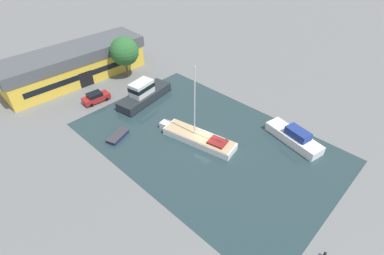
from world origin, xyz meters
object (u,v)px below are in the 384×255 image
at_px(sailboat_moored, 198,138).
at_px(small_dinghy, 118,136).
at_px(parked_car, 96,97).
at_px(motor_cruiser, 144,94).
at_px(warehouse_building, 75,64).
at_px(cabin_boat, 294,137).
at_px(quay_tree_near_building, 124,51).

xyz_separation_m(sailboat_moored, small_dinghy, (-7.06, 8.40, -0.32)).
distance_m(parked_car, motor_cruiser, 7.64).
xyz_separation_m(warehouse_building, cabin_boat, (10.88, -36.90, -2.05)).
relative_size(sailboat_moored, small_dinghy, 3.10).
bearing_deg(quay_tree_near_building, sailboat_moored, -101.55).
height_order(sailboat_moored, small_dinghy, sailboat_moored).
bearing_deg(sailboat_moored, parked_car, 91.61).
height_order(parked_car, motor_cruiser, motor_cruiser).
height_order(sailboat_moored, motor_cruiser, sailboat_moored).
distance_m(sailboat_moored, motor_cruiser, 13.25).
relative_size(quay_tree_near_building, sailboat_moored, 0.65).
xyz_separation_m(parked_car, motor_cruiser, (5.50, -5.28, 0.42)).
height_order(motor_cruiser, small_dinghy, motor_cruiser).
bearing_deg(warehouse_building, motor_cruiser, -72.96).
bearing_deg(parked_car, cabin_boat, 29.27).
xyz_separation_m(quay_tree_near_building, small_dinghy, (-11.47, -13.17, -4.68)).
bearing_deg(warehouse_building, sailboat_moored, -82.44).
height_order(quay_tree_near_building, parked_car, quay_tree_near_building).
relative_size(motor_cruiser, cabin_boat, 1.22).
relative_size(warehouse_building, sailboat_moored, 2.20).
bearing_deg(sailboat_moored, warehouse_building, 83.63).
distance_m(parked_car, cabin_boat, 30.58).
relative_size(quay_tree_near_building, cabin_boat, 0.89).
bearing_deg(parked_car, motor_cruiser, 50.71).
xyz_separation_m(quay_tree_near_building, cabin_boat, (4.29, -30.90, -4.15)).
distance_m(warehouse_building, quay_tree_near_building, 9.15).
bearing_deg(sailboat_moored, quay_tree_near_building, 67.56).
relative_size(warehouse_building, cabin_boat, 3.00).
xyz_separation_m(warehouse_building, parked_car, (-1.91, -9.12, -2.03)).
bearing_deg(motor_cruiser, parked_car, 36.78).
height_order(motor_cruiser, cabin_boat, motor_cruiser).
distance_m(parked_car, sailboat_moored, 18.89).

